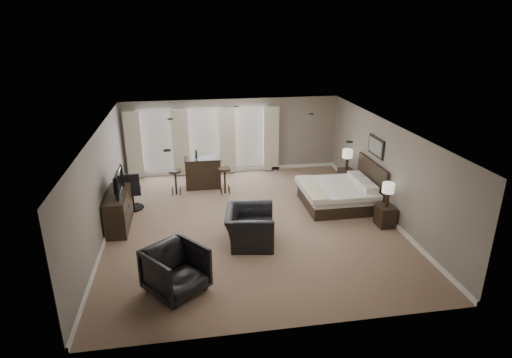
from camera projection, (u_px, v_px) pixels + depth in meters
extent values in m
cube|color=#7E6450|center=(251.00, 223.00, 11.52)|extent=(7.60, 8.60, 0.04)
cube|color=silver|center=(251.00, 129.00, 10.60)|extent=(7.60, 8.60, 0.04)
cube|color=gray|center=(232.00, 136.00, 14.98)|extent=(7.50, 0.04, 2.60)
cube|color=gray|center=(290.00, 265.00, 7.14)|extent=(7.50, 0.04, 2.60)
cube|color=gray|center=(100.00, 186.00, 10.48)|extent=(0.04, 8.50, 2.60)
cube|color=gray|center=(387.00, 170.00, 11.64)|extent=(0.04, 8.50, 2.60)
cube|color=silver|center=(157.00, 141.00, 14.55)|extent=(1.15, 0.04, 2.05)
cube|color=silver|center=(204.00, 139.00, 14.79)|extent=(1.15, 0.04, 2.05)
cube|color=silver|center=(249.00, 137.00, 15.04)|extent=(1.15, 0.04, 2.05)
cube|color=#BCB49C|center=(134.00, 145.00, 14.34)|extent=(0.55, 0.12, 2.30)
cube|color=#BCB49C|center=(181.00, 143.00, 14.58)|extent=(0.55, 0.12, 2.30)
cube|color=#BCB49C|center=(227.00, 141.00, 14.83)|extent=(0.55, 0.12, 2.30)
cube|color=#BCB49C|center=(271.00, 139.00, 15.07)|extent=(0.55, 0.12, 2.30)
cube|color=silver|center=(335.00, 185.00, 12.35)|extent=(2.04, 1.95, 1.30)
cube|color=black|center=(385.00, 216.00, 11.28)|extent=(0.42, 0.51, 0.56)
cube|color=black|center=(346.00, 178.00, 13.95)|extent=(0.42, 0.52, 0.57)
cube|color=beige|center=(388.00, 195.00, 11.07)|extent=(0.31, 0.31, 0.65)
cube|color=beige|center=(347.00, 160.00, 13.73)|extent=(0.33, 0.33, 0.68)
cube|color=slate|center=(376.00, 147.00, 12.13)|extent=(0.04, 0.96, 0.56)
cube|color=black|center=(118.00, 210.00, 11.15)|extent=(0.53, 1.63, 0.95)
imported|color=black|center=(116.00, 191.00, 10.96)|extent=(0.62, 1.07, 0.14)
imported|color=black|center=(250.00, 221.00, 10.32)|extent=(1.06, 1.44, 1.15)
imported|color=black|center=(176.00, 268.00, 8.45)|extent=(1.42, 1.41, 1.07)
cube|color=black|center=(203.00, 173.00, 13.77)|extent=(1.16, 0.60, 1.01)
cube|color=black|center=(176.00, 182.00, 13.24)|extent=(0.42, 0.42, 0.80)
cube|color=black|center=(225.00, 181.00, 13.34)|extent=(0.52, 0.52, 0.83)
cube|color=black|center=(132.00, 190.00, 12.17)|extent=(0.63, 0.63, 1.14)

